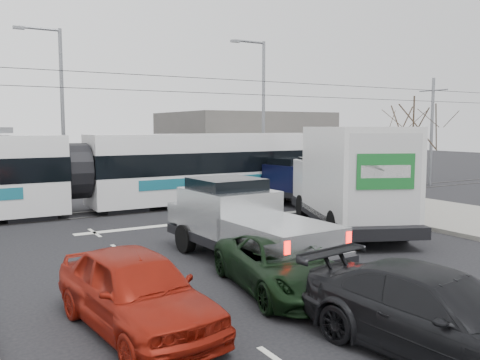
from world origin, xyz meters
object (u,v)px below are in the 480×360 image
street_lamp_near (261,106)px  red_car (136,290)px  green_car (282,265)px  street_lamp_far (59,103)px  box_truck (350,179)px  traffic_signal (330,150)px  tram (76,173)px  dark_car (439,316)px  navy_pickup (301,183)px  silver_pickup (241,220)px  bare_tree (413,128)px

street_lamp_near → red_car: 22.67m
green_car → street_lamp_far: bearing=103.7°
red_car → box_truck: bearing=20.8°
traffic_signal → tram: size_ratio=0.14×
street_lamp_near → tram: 12.94m
street_lamp_far → green_car: (1.30, -18.86, -4.48)m
green_car → dark_car: dark_car is taller
green_car → navy_pickup: bearing=60.6°
red_car → dark_car: size_ratio=0.91×
dark_car → street_lamp_far: bearing=85.4°
street_lamp_far → dark_car: street_lamp_far is taller
street_lamp_far → dark_car: 23.52m
traffic_signal → navy_pickup: bearing=141.1°
green_car → tram: bearing=107.4°
street_lamp_near → green_car: street_lamp_near is taller
street_lamp_far → silver_pickup: street_lamp_far is taller
navy_pickup → dark_car: bearing=-129.4°
navy_pickup → dark_car: navy_pickup is taller
street_lamp_far → box_truck: bearing=-62.1°
bare_tree → box_truck: bearing=-169.6°
bare_tree → red_car: bearing=-157.6°
silver_pickup → dark_car: size_ratio=1.29×
street_lamp_far → green_car: size_ratio=1.98×
bare_tree → red_car: 15.66m
tram → navy_pickup: tram is taller
silver_pickup → bare_tree: bearing=11.0°
box_truck → dark_car: 10.71m
box_truck → tram: bearing=156.7°
traffic_signal → silver_pickup: (-8.72, -6.40, -1.59)m
street_lamp_far → box_truck: size_ratio=1.11×
silver_pickup → red_car: (-4.36, -3.46, -0.37)m
tram → silver_pickup: size_ratio=3.95×
tram → green_car: size_ratio=5.63×
box_truck → street_lamp_near: bearing=95.9°
street_lamp_far → traffic_signal: bearing=-41.7°
silver_pickup → dark_car: (-0.39, -7.15, -0.42)m
street_lamp_far → tram: street_lamp_far is taller
bare_tree → box_truck: size_ratio=0.62×
traffic_signal → navy_pickup: size_ratio=0.63×
bare_tree → red_car: bare_tree is taller
navy_pickup → street_lamp_far: bearing=127.8°
box_truck → green_car: 7.88m
green_car → street_lamp_near: bearing=68.6°
tram → bare_tree: bearing=-32.6°
box_truck → navy_pickup: 6.03m
silver_pickup → street_lamp_near: bearing=52.8°
street_lamp_near → silver_pickup: size_ratio=1.39×
street_lamp_near → navy_pickup: street_lamp_near is taller
silver_pickup → green_car: silver_pickup is taller
box_truck → green_car: box_truck is taller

